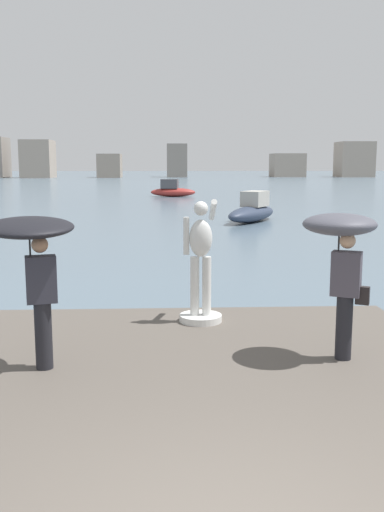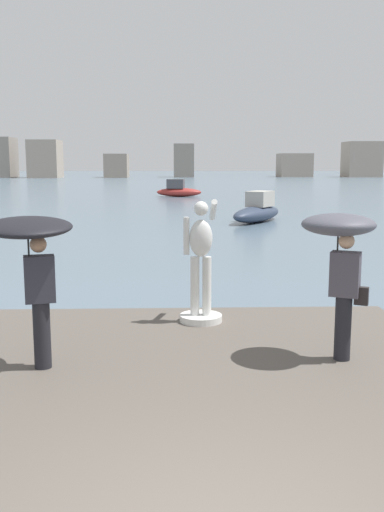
# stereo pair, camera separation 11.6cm
# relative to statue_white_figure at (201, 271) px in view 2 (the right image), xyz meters

# --- Properties ---
(ground_plane) EXTENTS (400.00, 400.00, 0.00)m
(ground_plane) POSITION_rel_statue_white_figure_xyz_m (-0.15, 33.97, -1.26)
(ground_plane) COLOR slate
(pier) EXTENTS (7.04, 9.95, 0.40)m
(pier) POSITION_rel_statue_white_figure_xyz_m (-0.15, -4.06, -1.06)
(pier) COLOR #564F47
(pier) RESTS_ON ground
(statue_white_figure) EXTENTS (0.72, 0.92, 2.06)m
(statue_white_figure) POSITION_rel_statue_white_figure_xyz_m (0.00, 0.00, 0.00)
(statue_white_figure) COLOR silver
(statue_white_figure) RESTS_ON pier
(onlooker_left) EXTENTS (1.36, 1.37, 2.00)m
(onlooker_left) POSITION_rel_statue_white_figure_xyz_m (-2.26, -2.17, 0.71)
(onlooker_left) COLOR black
(onlooker_left) RESTS_ON pier
(onlooker_right) EXTENTS (1.30, 1.31, 1.98)m
(onlooker_right) POSITION_rel_statue_white_figure_xyz_m (1.76, -1.93, 0.71)
(onlooker_right) COLOR black
(onlooker_right) RESTS_ON pier
(boat_near) EXTENTS (3.82, 5.03, 1.60)m
(boat_near) POSITION_rel_statue_white_figure_xyz_m (4.03, 20.78, -0.70)
(boat_near) COLOR #2D384C
(boat_near) RESTS_ON ground
(boat_leftward) EXTENTS (4.35, 2.13, 1.61)m
(boat_leftward) POSITION_rel_statue_white_figure_xyz_m (0.13, 44.37, -0.68)
(boat_leftward) COLOR #9E2D28
(boat_leftward) RESTS_ON ground
(distant_skyline) EXTENTS (90.48, 13.46, 8.64)m
(distant_skyline) POSITION_rel_statue_white_figure_xyz_m (-5.23, 120.89, 2.48)
(distant_skyline) COLOR gray
(distant_skyline) RESTS_ON ground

